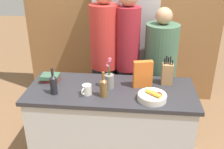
# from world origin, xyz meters

# --- Properties ---
(kitchen_island) EXTENTS (1.67, 0.69, 0.89)m
(kitchen_island) POSITION_xyz_m (0.00, 0.00, 0.45)
(kitchen_island) COLOR silver
(kitchen_island) RESTS_ON ground_plane
(back_wall_wood) EXTENTS (2.87, 0.12, 2.60)m
(back_wall_wood) POSITION_xyz_m (0.00, 1.52, 1.30)
(back_wall_wood) COLOR olive
(back_wall_wood) RESTS_ON ground_plane
(refrigerator) EXTENTS (0.81, 0.63, 1.98)m
(refrigerator) POSITION_xyz_m (0.09, 1.16, 0.99)
(refrigerator) COLOR #B7B7BC
(refrigerator) RESTS_ON ground_plane
(fruit_bowl) EXTENTS (0.27, 0.27, 0.09)m
(fruit_bowl) POSITION_xyz_m (0.40, -0.17, 0.93)
(fruit_bowl) COLOR silver
(fruit_bowl) RESTS_ON kitchen_island
(knife_block) EXTENTS (0.11, 0.09, 0.30)m
(knife_block) POSITION_xyz_m (0.56, 0.18, 1.01)
(knife_block) COLOR #A87A4C
(knife_block) RESTS_ON kitchen_island
(flower_vase) EXTENTS (0.09, 0.09, 0.32)m
(flower_vase) POSITION_xyz_m (-0.02, 0.03, 0.99)
(flower_vase) COLOR gray
(flower_vase) RESTS_ON kitchen_island
(cereal_box) EXTENTS (0.20, 0.10, 0.27)m
(cereal_box) POSITION_xyz_m (0.31, 0.09, 1.03)
(cereal_box) COLOR orange
(cereal_box) RESTS_ON kitchen_island
(coffee_mug) EXTENTS (0.09, 0.12, 0.10)m
(coffee_mug) POSITION_xyz_m (-0.22, -0.13, 0.94)
(coffee_mug) COLOR silver
(coffee_mug) RESTS_ON kitchen_island
(book_stack) EXTENTS (0.20, 0.16, 0.08)m
(book_stack) POSITION_xyz_m (-0.66, 0.11, 0.93)
(book_stack) COLOR maroon
(book_stack) RESTS_ON kitchen_island
(bottle_oil) EXTENTS (0.07, 0.07, 0.27)m
(bottle_oil) POSITION_xyz_m (-0.53, -0.15, 1.00)
(bottle_oil) COLOR black
(bottle_oil) RESTS_ON kitchen_island
(bottle_vinegar) EXTENTS (0.07, 0.07, 0.25)m
(bottle_vinegar) POSITION_xyz_m (-0.06, -0.15, 0.99)
(bottle_vinegar) COLOR brown
(bottle_vinegar) RESTS_ON kitchen_island
(person_at_sink) EXTENTS (0.33, 0.33, 1.83)m
(person_at_sink) POSITION_xyz_m (-0.14, 0.59, 1.04)
(person_at_sink) COLOR #383842
(person_at_sink) RESTS_ON ground_plane
(person_in_blue) EXTENTS (0.28, 0.28, 1.81)m
(person_in_blue) POSITION_xyz_m (0.13, 0.58, 1.04)
(person_in_blue) COLOR #383842
(person_in_blue) RESTS_ON ground_plane
(person_in_red_tee) EXTENTS (0.38, 0.38, 1.60)m
(person_in_red_tee) POSITION_xyz_m (0.52, 0.59, 0.89)
(person_in_red_tee) COLOR #383842
(person_in_red_tee) RESTS_ON ground_plane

